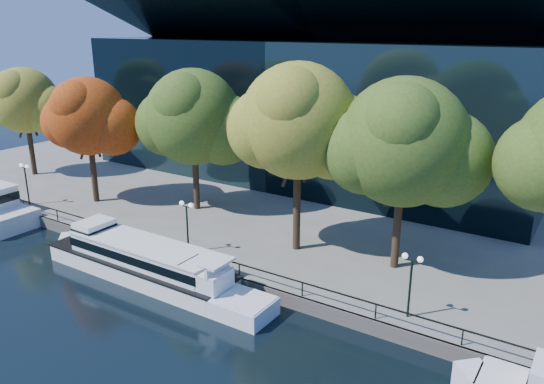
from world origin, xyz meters
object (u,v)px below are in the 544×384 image
Objects in this scene: tree_0 at (25,102)px; lamp_1 at (187,215)px; tour_boat at (135,257)px; tree_1 at (89,118)px; tree_4 at (406,145)px; cruiser_near at (198,286)px; tree_2 at (194,119)px; lamp_2 at (411,271)px; tree_3 at (300,124)px; lamp_0 at (25,175)px.

lamp_1 is at bearing -12.89° from tree_0.
lamp_1 is at bearing 59.33° from tour_boat.
tree_4 reaches higher than tree_1.
cruiser_near is 17.73m from tree_2.
tour_boat is 30.29m from tree_0.
tree_4 is (10.02, 9.97, 8.92)m from cruiser_near.
cruiser_near is at bearing -49.46° from tree_2.
tree_4 is (43.78, -0.69, 0.60)m from tree_0.
cruiser_near is at bearing -42.28° from lamp_1.
cruiser_near is 13.87m from lamp_2.
tree_1 is 33.53m from lamp_2.
tree_1 is at bearing 172.76° from lamp_2.
tree_3 is at bearing -2.79° from tree_0.
tree_0 is 0.85× the size of tree_3.
tree_2 is 0.91× the size of tree_3.
lamp_1 is at bearing 180.00° from lamp_2.
lamp_0 is (9.13, -6.74, -5.36)m from tree_0.
lamp_0 is at bearing -138.72° from tree_1.
tree_0 is 14.12m from tree_1.
lamp_2 is (46.74, -6.74, -5.36)m from tree_0.
tree_2 is at bearing 174.70° from tree_4.
tree_0 is at bearing 171.79° from lamp_2.
tree_2 is 3.22× the size of lamp_2.
cruiser_near is 2.81× the size of lamp_1.
tree_0 is at bearing 169.52° from tree_1.
cruiser_near is 0.84× the size of tree_4.
tour_boat is 6.40m from cruiser_near.
lamp_1 is (15.57, -4.17, -5.23)m from tree_1.
tour_boat is 1.29× the size of tree_4.
tree_1 is (-19.88, 8.09, 8.19)m from cruiser_near.
lamp_0 is (-24.63, 3.92, 2.96)m from cruiser_near.
lamp_1 is 17.29m from lamp_2.
lamp_1 is (29.45, -6.74, -5.36)m from tree_0.
lamp_2 is (17.29, 0.00, 0.00)m from lamp_1.
tree_3 is 10.82m from lamp_1.
lamp_0 is at bearing -170.10° from tree_4.
tree_0 reaches higher than lamp_0.
tree_4 is at bearing 30.17° from tour_boat.
tour_boat is at bearing -29.55° from tree_1.
tree_1 is at bearing -10.48° from tree_0.
tree_4 is at bearing 9.90° from lamp_0.
cruiser_near is 25.12m from lamp_0.
lamp_1 is (-4.31, 3.92, 2.96)m from cruiser_near.
tree_3 is at bearing 36.24° from lamp_1.
tree_2 is at bearing 2.86° from tree_0.
tree_2 is at bearing 161.08° from lamp_2.
tree_0 is at bearing 179.10° from tree_4.
cruiser_near is 6.54m from lamp_1.
tree_1 is (-13.50, 7.65, 7.81)m from tour_boat.
tree_4 is at bearing 3.59° from tree_1.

